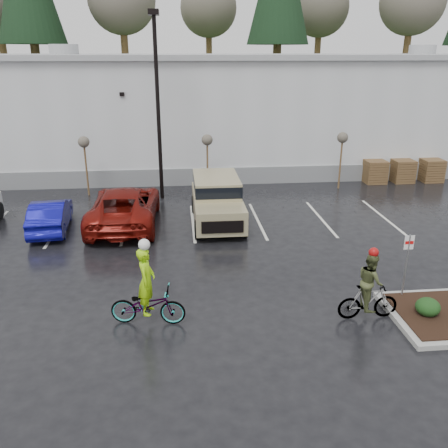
{
  "coord_description": "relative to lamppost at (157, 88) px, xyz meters",
  "views": [
    {
      "loc": [
        -3.05,
        -12.44,
        7.38
      ],
      "look_at": [
        -1.45,
        4.13,
        1.3
      ],
      "focal_mm": 38.0,
      "sensor_mm": 36.0,
      "label": 1
    }
  ],
  "objects": [
    {
      "name": "car_blue",
      "position": [
        -4.69,
        -4.33,
        -5.01
      ],
      "size": [
        1.83,
        4.23,
        1.36
      ],
      "primitive_type": "imported",
      "rotation": [
        0.0,
        0.0,
        3.24
      ],
      "color": "#0C0B7F",
      "rests_on": "ground"
    },
    {
      "name": "ground",
      "position": [
        4.0,
        -12.0,
        -5.69
      ],
      "size": [
        120.0,
        120.0,
        0.0
      ],
      "primitive_type": "plane",
      "color": "black",
      "rests_on": "ground"
    },
    {
      "name": "warehouse",
      "position": [
        4.0,
        9.99,
        -2.04
      ],
      "size": [
        60.5,
        15.5,
        7.2
      ],
      "color": "silver",
      "rests_on": "ground"
    },
    {
      "name": "sapling_west",
      "position": [
        -4.0,
        1.0,
        -2.96
      ],
      "size": [
        0.6,
        0.6,
        3.2
      ],
      "color": "#4E321F",
      "rests_on": "ground"
    },
    {
      "name": "wooded_ridge",
      "position": [
        4.0,
        33.0,
        -2.69
      ],
      "size": [
        80.0,
        25.0,
        6.0
      ],
      "primitive_type": "cube",
      "color": "#223917",
      "rests_on": "ground"
    },
    {
      "name": "pallet_stack_b",
      "position": [
        14.2,
        2.0,
        -5.01
      ],
      "size": [
        1.2,
        1.2,
        1.35
      ],
      "primitive_type": "cube",
      "color": "#4E321F",
      "rests_on": "ground"
    },
    {
      "name": "car_red",
      "position": [
        -1.54,
        -3.91,
        -4.82
      ],
      "size": [
        2.97,
        6.25,
        1.72
      ],
      "primitive_type": "imported",
      "rotation": [
        0.0,
        0.0,
        3.12
      ],
      "color": "maroon",
      "rests_on": "ground"
    },
    {
      "name": "cyclist_olive",
      "position": [
        6.29,
        -12.75,
        -4.87
      ],
      "size": [
        1.73,
        0.83,
        2.24
      ],
      "rotation": [
        0.0,
        0.0,
        1.58
      ],
      "color": "#3F3F44",
      "rests_on": "ground"
    },
    {
      "name": "pallet_stack_c",
      "position": [
        16.0,
        2.0,
        -5.01
      ],
      "size": [
        1.2,
        1.2,
        1.35
      ],
      "primitive_type": "cube",
      "color": "#4E321F",
      "rests_on": "ground"
    },
    {
      "name": "shrub_a",
      "position": [
        8.0,
        -13.0,
        -5.27
      ],
      "size": [
        0.7,
        0.7,
        0.52
      ],
      "primitive_type": "ellipsoid",
      "color": "black",
      "rests_on": "curb_island"
    },
    {
      "name": "fire_lane_sign",
      "position": [
        7.8,
        -11.8,
        -4.28
      ],
      "size": [
        0.3,
        0.05,
        2.2
      ],
      "color": "gray",
      "rests_on": "ground"
    },
    {
      "name": "lamppost",
      "position": [
        0.0,
        0.0,
        0.0
      ],
      "size": [
        0.5,
        1.0,
        9.22
      ],
      "color": "black",
      "rests_on": "ground"
    },
    {
      "name": "pallet_stack_a",
      "position": [
        12.5,
        2.0,
        -5.01
      ],
      "size": [
        1.2,
        1.2,
        1.35
      ],
      "primitive_type": "cube",
      "color": "#4E321F",
      "rests_on": "ground"
    },
    {
      "name": "sapling_east",
      "position": [
        10.0,
        1.0,
        -2.96
      ],
      "size": [
        0.6,
        0.6,
        3.2
      ],
      "color": "#4E321F",
      "rests_on": "ground"
    },
    {
      "name": "suv_tan",
      "position": [
        2.6,
        -4.2,
        -4.66
      ],
      "size": [
        2.2,
        5.1,
        2.06
      ],
      "primitive_type": null,
      "color": "tan",
      "rests_on": "ground"
    },
    {
      "name": "cyclist_hivis",
      "position": [
        -0.07,
        -12.4,
        -4.89
      ],
      "size": [
        2.23,
        1.04,
        2.6
      ],
      "rotation": [
        0.0,
        0.0,
        1.43
      ],
      "color": "#3F3F44",
      "rests_on": "ground"
    },
    {
      "name": "sapling_mid",
      "position": [
        2.5,
        1.0,
        -2.96
      ],
      "size": [
        0.6,
        0.6,
        3.2
      ],
      "color": "#4E321F",
      "rests_on": "ground"
    }
  ]
}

